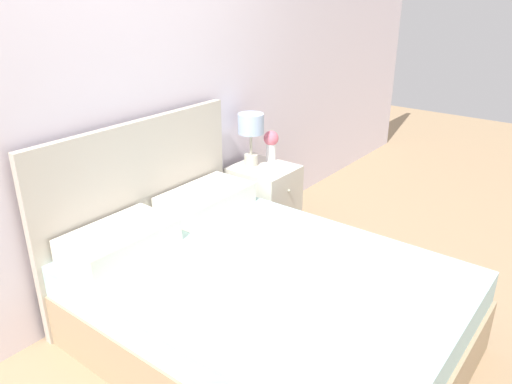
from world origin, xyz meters
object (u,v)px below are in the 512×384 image
(nightstand, at_px, (264,204))
(flower_vase, at_px, (271,143))
(bed, at_px, (254,298))
(table_lamp, at_px, (251,129))

(nightstand, bearing_deg, flower_vase, 17.24)
(bed, distance_m, table_lamp, 1.41)
(bed, xyz_separation_m, flower_vase, (1.16, 0.73, 0.48))
(table_lamp, bearing_deg, flower_vase, -19.09)
(nightstand, relative_size, table_lamp, 1.54)
(nightstand, height_order, flower_vase, flower_vase)
(table_lamp, height_order, flower_vase, table_lamp)
(table_lamp, relative_size, flower_vase, 1.67)
(table_lamp, distance_m, flower_vase, 0.23)
(nightstand, bearing_deg, table_lamp, 100.01)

